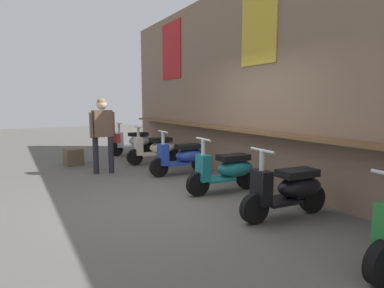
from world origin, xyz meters
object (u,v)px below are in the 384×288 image
(scooter_silver, at_px, (135,141))
(scooter_cream, at_px, (157,148))
(scooter_black, at_px, (290,189))
(shopper_with_handbag, at_px, (103,128))
(scooter_teal, at_px, (227,170))
(merchandise_crate, at_px, (73,157))
(scooter_blue, at_px, (184,156))

(scooter_silver, bearing_deg, scooter_cream, 87.39)
(scooter_black, distance_m, shopper_with_handbag, 4.29)
(scooter_teal, relative_size, merchandise_crate, 2.81)
(scooter_silver, relative_size, merchandise_crate, 2.81)
(scooter_silver, distance_m, scooter_black, 6.14)
(scooter_blue, xyz_separation_m, scooter_teal, (1.60, -0.00, 0.00))
(scooter_cream, height_order, shopper_with_handbag, shopper_with_handbag)
(scooter_silver, height_order, merchandise_crate, scooter_silver)
(merchandise_crate, bearing_deg, scooter_black, 19.53)
(shopper_with_handbag, bearing_deg, scooter_blue, -130.24)
(scooter_blue, distance_m, scooter_teal, 1.60)
(scooter_cream, height_order, scooter_black, same)
(scooter_cream, relative_size, scooter_black, 1.00)
(scooter_silver, xyz_separation_m, scooter_cream, (1.64, 0.00, 0.00))
(scooter_blue, bearing_deg, merchandise_crate, -49.15)
(scooter_silver, xyz_separation_m, merchandise_crate, (0.78, -1.90, -0.19))
(scooter_teal, bearing_deg, shopper_with_handbag, -56.92)
(scooter_black, bearing_deg, scooter_silver, -85.45)
(scooter_cream, bearing_deg, scooter_silver, -88.18)
(scooter_black, xyz_separation_m, merchandise_crate, (-5.36, -1.90, -0.19))
(scooter_teal, bearing_deg, scooter_silver, -86.93)
(scooter_cream, distance_m, scooter_teal, 3.07)
(scooter_silver, bearing_deg, merchandise_crate, 19.78)
(merchandise_crate, bearing_deg, scooter_silver, 112.39)
(scooter_cream, bearing_deg, scooter_blue, 91.81)
(scooter_cream, distance_m, scooter_blue, 1.47)
(scooter_silver, relative_size, scooter_cream, 1.00)
(scooter_teal, xyz_separation_m, shopper_with_handbag, (-2.55, -1.48, 0.61))
(scooter_cream, xyz_separation_m, merchandise_crate, (-0.86, -1.90, -0.19))
(shopper_with_handbag, xyz_separation_m, merchandise_crate, (-1.37, -0.43, -0.80))
(scooter_silver, relative_size, scooter_teal, 1.00)
(scooter_silver, distance_m, scooter_teal, 4.71)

